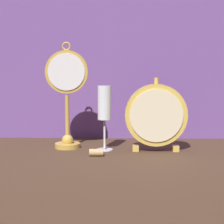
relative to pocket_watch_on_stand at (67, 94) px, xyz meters
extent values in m
plane|color=#422D1E|center=(0.15, -0.13, -0.18)|extent=(4.00, 4.00, 0.00)
cube|color=#6B478E|center=(0.15, 0.20, 0.21)|extent=(1.56, 0.01, 0.79)
cylinder|color=gold|center=(0.00, 0.00, -0.17)|extent=(0.09, 0.09, 0.02)
sphere|color=gold|center=(0.00, 0.00, -0.16)|extent=(0.04, 0.04, 0.04)
cylinder|color=gold|center=(0.00, 0.00, -0.08)|extent=(0.01, 0.01, 0.16)
cylinder|color=gold|center=(0.00, 0.00, 0.07)|extent=(0.14, 0.02, 0.14)
cylinder|color=silver|center=(0.00, -0.01, 0.07)|extent=(0.12, 0.00, 0.12)
torus|color=gold|center=(0.00, 0.00, 0.16)|extent=(0.03, 0.01, 0.03)
cube|color=gold|center=(0.23, -0.04, -0.17)|extent=(0.02, 0.03, 0.02)
cube|color=gold|center=(0.36, -0.04, -0.17)|extent=(0.02, 0.03, 0.02)
cylinder|color=gold|center=(0.29, -0.04, -0.06)|extent=(0.20, 0.04, 0.20)
cylinder|color=beige|center=(0.29, -0.06, -0.06)|extent=(0.17, 0.00, 0.17)
cylinder|color=gold|center=(0.29, -0.04, 0.05)|extent=(0.01, 0.01, 0.02)
cylinder|color=silver|center=(0.13, -0.03, -0.18)|extent=(0.05, 0.05, 0.01)
cylinder|color=silver|center=(0.13, -0.03, -0.13)|extent=(0.01, 0.01, 0.10)
cylinder|color=white|center=(0.13, -0.03, -0.03)|extent=(0.04, 0.04, 0.11)
cylinder|color=beige|center=(0.13, -0.03, -0.05)|extent=(0.04, 0.04, 0.07)
cylinder|color=tan|center=(0.11, -0.12, -0.17)|extent=(0.04, 0.02, 0.02)
camera|label=1|loc=(0.18, -1.24, 0.07)|focal=60.00mm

